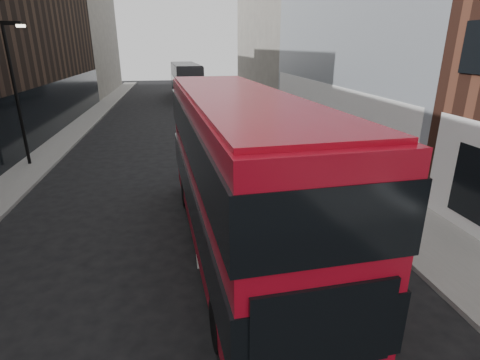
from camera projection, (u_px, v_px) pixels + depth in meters
name	position (u px, v px, depth m)	size (l,w,h in m)	color
sidewalk_right	(282.00, 128.00, 28.84)	(3.00, 80.00, 0.15)	slate
sidewalk_left	(70.00, 135.00, 26.44)	(2.00, 80.00, 0.15)	slate
building_victorian	(274.00, 13.00, 43.82)	(6.50, 24.00, 21.00)	slate
building_left_mid	(24.00, 32.00, 28.19)	(5.00, 24.00, 14.00)	black
building_left_far	(87.00, 42.00, 48.78)	(5.00, 20.00, 13.00)	slate
street_lamp	(16.00, 86.00, 18.52)	(1.06, 0.22, 7.00)	black
red_bus	(237.00, 168.00, 10.85)	(3.56, 12.20, 4.87)	#AC0A1C
grey_bus	(186.00, 80.00, 44.68)	(3.63, 12.71, 4.05)	black
car_a	(281.00, 170.00, 16.74)	(1.86, 4.61, 1.57)	black
car_b	(223.00, 131.00, 25.41)	(1.29, 3.70, 1.22)	#9B9FA4
car_c	(218.00, 108.00, 34.05)	(2.00, 4.92, 1.43)	black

